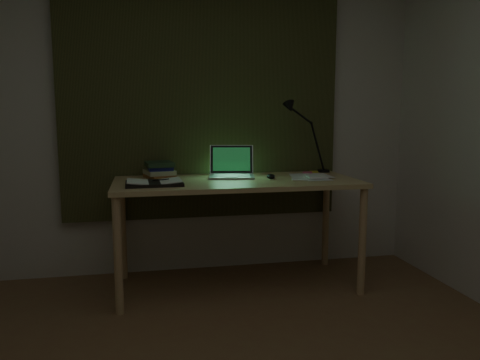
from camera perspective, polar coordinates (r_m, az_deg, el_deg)
The scene contains 11 objects.
wall_back at distance 3.80m, azimuth -4.64°, elevation 7.57°, with size 3.50×0.00×2.50m, color silver.
curtain at distance 3.77m, azimuth -4.60°, elevation 10.61°, with size 2.20×0.06×2.00m, color #303319.
desk at distance 3.48m, azimuth -0.40°, elevation -6.54°, with size 1.76×0.77×0.80m, color tan, non-canonical shape.
laptop at distance 3.51m, azimuth -1.04°, elevation 2.25°, with size 0.34×0.38×0.24m, color #BABABF, non-canonical shape.
open_textbook at distance 3.21m, azimuth -10.41°, elevation -0.31°, with size 0.38×0.27×0.03m, color silver, non-canonical shape.
book_stack at distance 3.56m, azimuth -9.77°, elevation 1.27°, with size 0.20×0.23×0.12m, color silver, non-canonical shape.
loose_papers at distance 3.54m, azimuth 8.47°, elevation 0.38°, with size 0.31×0.33×0.02m, color white, non-canonical shape.
mouse at distance 3.46m, azimuth 3.79°, elevation 0.44°, with size 0.06×0.10×0.04m, color black.
sticky_yellow at distance 3.85m, azimuth 8.99°, elevation 0.97°, with size 0.07×0.07×0.01m, color gold.
sticky_pink at distance 3.79m, azimuth 8.22°, elevation 0.87°, with size 0.07×0.07×0.02m, color #D35278.
desk_lamp at distance 3.90m, azimuth 10.25°, elevation 4.96°, with size 0.37×0.28×0.55m, color black, non-canonical shape.
Camera 1 is at (-0.46, -1.77, 1.28)m, focal length 35.00 mm.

